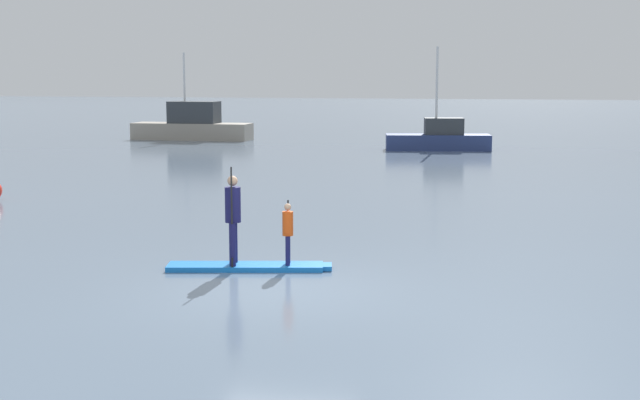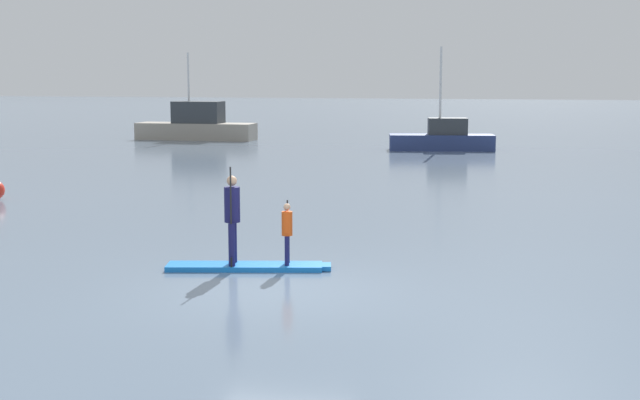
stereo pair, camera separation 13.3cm
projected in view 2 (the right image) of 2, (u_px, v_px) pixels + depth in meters
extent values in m
plane|color=slate|center=(278.00, 289.00, 15.40)|extent=(240.00, 240.00, 0.00)
cube|color=blue|center=(245.00, 267.00, 16.97)|extent=(3.05, 1.26, 0.10)
cube|color=blue|center=(325.00, 267.00, 16.95)|extent=(0.33, 0.47, 0.09)
cylinder|color=#19194C|center=(234.00, 241.00, 17.08)|extent=(0.12, 0.12, 0.82)
cylinder|color=#19194C|center=(232.00, 245.00, 16.73)|extent=(0.12, 0.12, 0.82)
cylinder|color=#19194C|center=(232.00, 205.00, 16.80)|extent=(0.36, 0.36, 0.68)
sphere|color=tan|center=(232.00, 181.00, 16.73)|extent=(0.20, 0.20, 0.20)
cylinder|color=black|center=(231.00, 217.00, 16.61)|extent=(0.03, 0.03, 1.91)
cube|color=black|center=(232.00, 262.00, 16.73)|extent=(0.06, 0.14, 0.18)
cylinder|color=#19194C|center=(287.00, 249.00, 17.03)|extent=(0.09, 0.09, 0.56)
cylinder|color=#19194C|center=(287.00, 251.00, 16.79)|extent=(0.09, 0.09, 0.56)
cylinder|color=#E54C14|center=(287.00, 223.00, 16.84)|extent=(0.25, 0.25, 0.46)
sphere|color=tan|center=(287.00, 207.00, 16.79)|extent=(0.13, 0.13, 0.13)
cylinder|color=black|center=(287.00, 231.00, 17.04)|extent=(0.03, 0.03, 1.22)
cube|color=black|center=(288.00, 258.00, 17.11)|extent=(0.06, 0.14, 0.18)
cube|color=#9E9384|center=(196.00, 131.00, 50.35)|extent=(6.83, 1.80, 0.95)
cube|color=#33383D|center=(198.00, 112.00, 50.16)|extent=(2.78, 1.49, 1.23)
cylinder|color=silver|center=(188.00, 77.00, 50.00)|extent=(0.12, 0.12, 2.74)
cube|color=navy|center=(442.00, 142.00, 43.44)|extent=(5.28, 2.37, 0.77)
cube|color=#33383D|center=(448.00, 126.00, 43.31)|extent=(2.05, 1.37, 0.82)
cylinder|color=silver|center=(441.00, 82.00, 43.03)|extent=(0.12, 0.12, 3.46)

